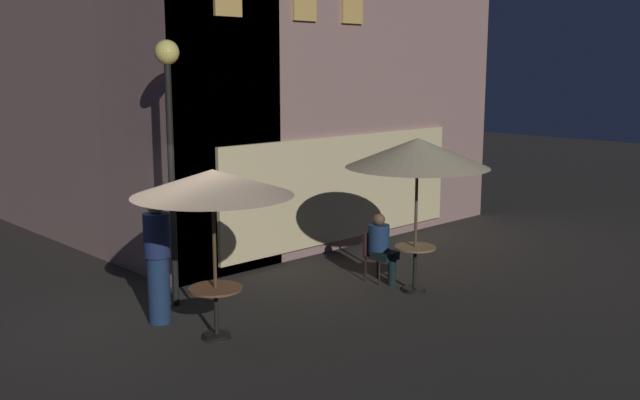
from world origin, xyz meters
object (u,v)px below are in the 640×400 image
Objects in this scene: cafe_chair_0 at (375,252)px; patron_seated_0 at (381,243)px; cafe_table_0 at (216,301)px; patio_umbrella_1 at (417,153)px; patron_standing_1 at (158,261)px; patio_umbrella_0 at (213,184)px; cafe_table_1 at (415,260)px; street_lamp_near_corner at (169,112)px.

patron_seated_0 reaches higher than cafe_chair_0.
patron_seated_0 is at bearing 3.17° from cafe_table_0.
patio_umbrella_1 reaches higher than patron_standing_1.
cafe_table_0 is at bearing -86.39° from cafe_chair_0.
patio_umbrella_0 is at bearing 171.71° from patio_umbrella_1.
cafe_chair_0 is at bearing -172.84° from patron_standing_1.
patio_umbrella_0 is 3.86m from patron_seated_0.
cafe_chair_0 is 0.71× the size of patron_seated_0.
cafe_table_0 is 1.17m from patron_standing_1.
patio_umbrella_0 is 3.93m from cafe_chair_0.
patio_umbrella_0 reaches higher than patron_standing_1.
patron_seated_0 is at bearing 91.71° from cafe_table_1.
cafe_table_1 is 0.30× the size of patio_umbrella_1.
cafe_table_0 is at bearing -102.83° from street_lamp_near_corner.
patio_umbrella_1 is 4.36m from patron_standing_1.
patio_umbrella_0 is at bearing -116.57° from cafe_table_0.
patio_umbrella_1 is at bearing -90.00° from cafe_table_1.
cafe_chair_0 is (-0.03, 0.86, -1.77)m from patio_umbrella_1.
cafe_chair_0 is 0.22m from patron_seated_0.
patron_standing_1 is at bearing 157.28° from patio_umbrella_1.
patio_umbrella_0 is 1.64m from patron_standing_1.
street_lamp_near_corner is at bearing -114.79° from patron_seated_0.
patio_umbrella_0 reaches higher than patron_seated_0.
patron_standing_1 reaches higher than cafe_table_0.
patio_umbrella_0 is 1.94× the size of patron_seated_0.
cafe_table_1 is at bearing -32.87° from street_lamp_near_corner.
patio_umbrella_1 is at bearing -8.29° from cafe_table_0.
street_lamp_near_corner is 2.94m from cafe_table_0.
cafe_table_1 is at bearing 0.00° from cafe_chair_0.
patio_umbrella_0 is at bearing -88.54° from patron_seated_0.
street_lamp_near_corner is 2.21× the size of patron_standing_1.
cafe_table_1 is at bearing 175.53° from patron_standing_1.
cafe_table_0 is 0.61× the size of patron_seated_0.
street_lamp_near_corner reaches higher than cafe_table_1.
patron_standing_1 is (-3.80, 0.74, 0.41)m from cafe_chair_0.
cafe_chair_0 is at bearing -21.04° from street_lamp_near_corner.
patio_umbrella_0 is (-0.36, -1.57, -0.84)m from street_lamp_near_corner.
street_lamp_near_corner is 1.59× the size of patio_umbrella_1.
patron_standing_1 is (-0.23, 1.08, -1.22)m from patio_umbrella_0.
patron_standing_1 is at bearing -139.97° from street_lamp_near_corner.
cafe_table_1 is (3.24, -2.09, -2.45)m from street_lamp_near_corner.
street_lamp_near_corner reaches higher than patron_seated_0.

